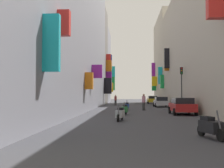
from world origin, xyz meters
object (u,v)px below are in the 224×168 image
at_px(scooter_silver, 120,114).
at_px(pedestrian_near_left, 116,100).
at_px(scooter_blue, 127,106).
at_px(scooter_black, 210,127).
at_px(parked_car_yellow, 152,100).
at_px(scooter_green, 125,109).
at_px(traffic_light_near_corner, 182,81).
at_px(parked_car_red, 182,106).
at_px(parked_car_silver, 161,102).
at_px(pedestrian_crossing, 144,102).

relative_size(scooter_silver, pedestrian_near_left, 1.17).
distance_m(scooter_blue, scooter_black, 19.14).
bearing_deg(scooter_silver, parked_car_yellow, 81.36).
bearing_deg(scooter_green, traffic_light_near_corner, 43.82).
distance_m(parked_car_red, scooter_black, 12.86).
bearing_deg(scooter_blue, pedestrian_near_left, 98.55).
xyz_separation_m(parked_car_yellow, scooter_silver, (-5.08, -33.46, -0.31)).
height_order(parked_car_silver, pedestrian_near_left, pedestrian_near_left).
bearing_deg(scooter_silver, scooter_green, 87.24).
distance_m(parked_car_yellow, scooter_green, 28.63).
bearing_deg(parked_car_yellow, pedestrian_crossing, -97.48).
relative_size(scooter_green, scooter_black, 1.03).
bearing_deg(scooter_green, pedestrian_near_left, 95.10).
relative_size(parked_car_red, pedestrian_near_left, 2.34).
height_order(parked_car_silver, traffic_light_near_corner, traffic_light_near_corner).
height_order(scooter_blue, pedestrian_crossing, pedestrian_crossing).
bearing_deg(traffic_light_near_corner, pedestrian_crossing, 170.26).
relative_size(scooter_silver, scooter_green, 1.05).
xyz_separation_m(scooter_blue, scooter_black, (3.31, -18.85, 0.00)).
distance_m(parked_car_silver, scooter_black, 26.74).
relative_size(scooter_blue, traffic_light_near_corner, 0.39).
bearing_deg(scooter_black, scooter_blue, 99.95).
xyz_separation_m(scooter_blue, pedestrian_near_left, (-1.84, 12.24, 0.37)).
bearing_deg(scooter_green, scooter_black, -74.08).
distance_m(pedestrian_near_left, traffic_light_near_corner, 15.51).
distance_m(scooter_blue, scooter_green, 6.74).
relative_size(scooter_silver, pedestrian_crossing, 1.09).
relative_size(parked_car_yellow, scooter_blue, 2.50).
distance_m(scooter_black, pedestrian_crossing, 18.49).
bearing_deg(traffic_light_near_corner, scooter_black, -97.77).
height_order(parked_car_yellow, scooter_blue, parked_car_yellow).
bearing_deg(scooter_silver, scooter_black, -61.65).
height_order(parked_car_red, scooter_green, parked_car_red).
xyz_separation_m(parked_car_silver, pedestrian_near_left, (-6.49, 4.39, 0.09)).
bearing_deg(scooter_silver, traffic_light_near_corner, 60.61).
bearing_deg(parked_car_red, traffic_light_near_corner, 79.19).
relative_size(parked_car_silver, scooter_green, 2.16).
bearing_deg(pedestrian_near_left, scooter_green, -84.90).
bearing_deg(scooter_green, scooter_silver, -92.76).
bearing_deg(scooter_blue, parked_car_yellow, 77.69).
relative_size(scooter_silver, traffic_light_near_corner, 0.43).
bearing_deg(pedestrian_crossing, scooter_green, -107.20).
xyz_separation_m(parked_car_yellow, scooter_blue, (-4.68, -21.47, -0.31)).
xyz_separation_m(scooter_silver, scooter_black, (3.71, -6.87, -0.00)).
height_order(parked_car_red, scooter_black, parked_car_red).
bearing_deg(parked_car_yellow, scooter_silver, -98.64).
distance_m(scooter_green, traffic_light_near_corner, 8.56).
bearing_deg(parked_car_red, scooter_silver, -131.26).
xyz_separation_m(pedestrian_crossing, pedestrian_near_left, (-3.65, 12.67, -0.06)).
relative_size(pedestrian_near_left, traffic_light_near_corner, 0.36).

